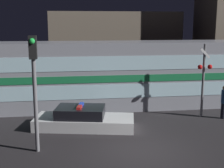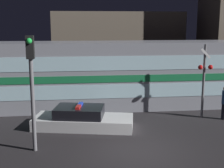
% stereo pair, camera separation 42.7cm
% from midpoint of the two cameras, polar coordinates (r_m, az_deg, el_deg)
% --- Properties ---
extents(ground_plane, '(120.00, 120.00, 0.00)m').
position_cam_midpoint_polar(ground_plane, '(13.13, 5.44, -12.12)').
color(ground_plane, '#262326').
extents(train, '(23.14, 2.86, 4.05)m').
position_cam_midpoint_polar(train, '(19.44, 4.85, 1.76)').
color(train, gray).
rests_on(train, ground_plane).
extents(police_car, '(5.18, 2.80, 1.19)m').
position_cam_midpoint_polar(police_car, '(15.74, -4.66, -6.44)').
color(police_car, silver).
rests_on(police_car, ground_plane).
extents(pedestrian, '(0.31, 0.31, 1.83)m').
position_cam_midpoint_polar(pedestrian, '(18.01, 20.51, -3.19)').
color(pedestrian, black).
rests_on(pedestrian, ground_plane).
extents(crossing_signal_near, '(0.82, 0.34, 4.06)m').
position_cam_midpoint_polar(crossing_signal_near, '(17.65, 17.16, 1.30)').
color(crossing_signal_near, slate).
rests_on(crossing_signal_near, ground_plane).
extents(traffic_light_corner, '(0.30, 0.46, 4.69)m').
position_cam_midpoint_polar(traffic_light_corner, '(12.61, -13.57, 1.15)').
color(traffic_light_corner, slate).
rests_on(traffic_light_corner, ground_plane).
extents(building_left, '(11.02, 6.29, 6.09)m').
position_cam_midpoint_polar(building_left, '(28.67, 1.04, 6.83)').
color(building_left, '#726656').
rests_on(building_left, ground_plane).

